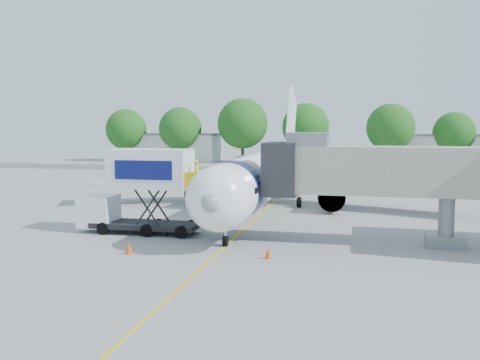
% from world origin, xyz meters
% --- Properties ---
extents(ground, '(160.00, 160.00, 0.00)m').
position_xyz_m(ground, '(0.00, 0.00, 0.00)').
color(ground, gray).
rests_on(ground, ground).
extents(guidance_line, '(0.15, 70.00, 0.01)m').
position_xyz_m(guidance_line, '(0.00, 0.00, 0.01)').
color(guidance_line, yellow).
rests_on(guidance_line, ground).
extents(taxiway_strip, '(120.00, 10.00, 0.01)m').
position_xyz_m(taxiway_strip, '(0.00, 42.00, 0.00)').
color(taxiway_strip, '#59595B').
rests_on(taxiway_strip, ground).
extents(aircraft, '(34.17, 37.73, 11.35)m').
position_xyz_m(aircraft, '(0.00, 4.12, 2.95)').
color(aircraft, white).
rests_on(aircraft, ground).
extents(jet_bridge, '(13.90, 3.20, 6.60)m').
position_xyz_m(jet_bridge, '(7.99, -7.00, 4.34)').
color(jet_bridge, '#ABA092').
rests_on(jet_bridge, ground).
extents(catering_hiloader, '(8.50, 2.44, 5.50)m').
position_xyz_m(catering_hiloader, '(-6.27, -7.00, 2.76)').
color(catering_hiloader, black).
rests_on(catering_hiloader, ground).
extents(ground_tug, '(3.39, 2.13, 1.27)m').
position_xyz_m(ground_tug, '(-1.80, -18.61, 0.67)').
color(ground_tug, white).
rests_on(ground_tug, ground).
extents(safety_cone_a, '(0.39, 0.39, 0.62)m').
position_xyz_m(safety_cone_a, '(2.92, -11.81, 0.30)').
color(safety_cone_a, '#E7410C').
rests_on(safety_cone_a, ground).
extents(safety_cone_b, '(0.42, 0.42, 0.67)m').
position_xyz_m(safety_cone_b, '(-4.75, -12.42, 0.32)').
color(safety_cone_b, '#E7410C').
rests_on(safety_cone_b, ground).
extents(outbuilding_left, '(18.40, 8.40, 5.30)m').
position_xyz_m(outbuilding_left, '(-28.00, 60.00, 2.66)').
color(outbuilding_left, silver).
rests_on(outbuilding_left, ground).
extents(outbuilding_right, '(16.40, 7.40, 5.30)m').
position_xyz_m(outbuilding_right, '(22.00, 62.00, 2.66)').
color(outbuilding_right, silver).
rests_on(outbuilding_right, ground).
extents(tree_a, '(7.80, 7.80, 9.95)m').
position_xyz_m(tree_a, '(-36.23, 56.61, 6.04)').
color(tree_a, '#382314').
rests_on(tree_a, ground).
extents(tree_b, '(8.03, 8.03, 10.24)m').
position_xyz_m(tree_b, '(-25.41, 56.81, 6.21)').
color(tree_b, '#382314').
rests_on(tree_b, ground).
extents(tree_c, '(9.28, 9.28, 11.83)m').
position_xyz_m(tree_c, '(-13.57, 57.68, 7.18)').
color(tree_c, '#382314').
rests_on(tree_c, ground).
extents(tree_d, '(8.55, 8.55, 10.90)m').
position_xyz_m(tree_d, '(-2.08, 58.87, 6.62)').
color(tree_d, '#382314').
rests_on(tree_d, ground).
extents(tree_e, '(8.36, 8.36, 10.66)m').
position_xyz_m(tree_e, '(12.85, 57.54, 6.47)').
color(tree_e, '#382314').
rests_on(tree_e, ground).
extents(tree_f, '(7.21, 7.21, 9.19)m').
position_xyz_m(tree_f, '(23.58, 59.56, 5.58)').
color(tree_f, '#382314').
rests_on(tree_f, ground).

